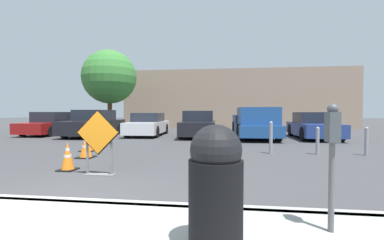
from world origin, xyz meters
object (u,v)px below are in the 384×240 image
traffic_cone_third (88,143)px  pickup_truck (255,124)px  bollard_nearest (271,137)px  trash_bin (216,187)px  parking_meter (332,145)px  parked_car_fourth (198,125)px  road_closed_sign (98,139)px  parked_car_fifth (313,126)px  traffic_cone_second (86,147)px  traffic_cone_nearest (68,156)px  parked_car_nearest (52,124)px  bollard_third (366,140)px  parked_car_second (94,124)px  parked_car_third (148,125)px  bollard_second (318,140)px

traffic_cone_third → pickup_truck: 8.28m
bollard_nearest → trash_bin: bearing=-104.1°
bollard_nearest → parking_meter: (-0.44, -6.00, 0.48)m
parking_meter → parked_car_fourth: bearing=102.4°
road_closed_sign → traffic_cone_third: 3.93m
parked_car_fifth → traffic_cone_second: bearing=38.5°
traffic_cone_nearest → trash_bin: size_ratio=0.59×
parked_car_nearest → bollard_third: parked_car_nearest is taller
traffic_cone_third → parked_car_fourth: 6.73m
traffic_cone_nearest → parked_car_fourth: bearing=75.3°
parked_car_fifth → trash_bin: 12.74m
parked_car_second → bollard_nearest: size_ratio=4.28×
road_closed_sign → parked_car_fifth: road_closed_sign is taller
parked_car_third → parking_meter: parking_meter is taller
bollard_second → parked_car_third: bearing=141.7°
parked_car_fifth → bollard_second: (-1.62, -5.32, -0.16)m
parked_car_second → bollard_third: (12.07, -5.31, -0.21)m
traffic_cone_nearest → parked_car_fourth: (2.29, 8.72, 0.34)m
road_closed_sign → bollard_nearest: 5.56m
traffic_cone_nearest → parked_car_second: bearing=114.3°
pickup_truck → trash_bin: (-1.70, -11.48, -0.02)m
parked_car_third → trash_bin: size_ratio=3.67×
traffic_cone_nearest → traffic_cone_third: size_ratio=1.14×
parked_car_second → parked_car_fourth: bearing=-176.6°
traffic_cone_second → trash_bin: trash_bin is taller
traffic_cone_second → parked_car_nearest: (-6.39, 7.34, 0.31)m
traffic_cone_second → parked_car_third: parked_car_third is taller
traffic_cone_third → parked_car_fourth: parked_car_fourth is taller
bollard_second → pickup_truck: bearing=106.0°
traffic_cone_nearest → parked_car_third: size_ratio=0.16×
traffic_cone_nearest → bollard_second: (6.78, 3.12, 0.15)m
traffic_cone_nearest → traffic_cone_third: 3.12m
bollard_nearest → bollard_second: 1.49m
road_closed_sign → bollard_nearest: road_closed_sign is taller
traffic_cone_second → bollard_third: 8.86m
traffic_cone_second → parked_car_fifth: bearing=37.5°
bollard_third → traffic_cone_third: bearing=-178.8°
traffic_cone_second → parked_car_third: 7.44m
pickup_truck → bollard_second: (1.42, -4.97, -0.26)m
parked_car_second → pickup_truck: pickup_truck is taller
traffic_cone_nearest → trash_bin: 5.00m
bollard_third → pickup_truck: bearing=120.4°
trash_bin → bollard_nearest: trash_bin is taller
bollard_third → traffic_cone_second: bearing=-170.4°
parked_car_fourth → trash_bin: 12.19m
parked_car_nearest → parked_car_second: parked_car_second is taller
bollard_second → trash_bin: bearing=-115.7°
traffic_cone_nearest → parking_meter: size_ratio=0.51×
parked_car_third → bollard_nearest: size_ratio=3.89×
traffic_cone_third → parked_car_fourth: bearing=59.7°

